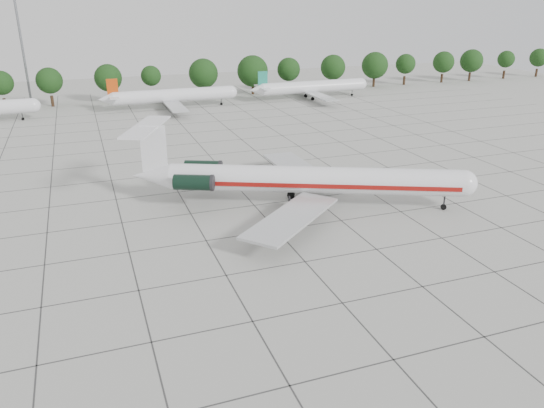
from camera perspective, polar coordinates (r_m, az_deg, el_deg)
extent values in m
plane|color=#A6A7A0|center=(58.96, 0.50, -2.84)|extent=(260.00, 260.00, 0.00)
cube|color=#383838|center=(72.19, -3.66, 1.78)|extent=(170.00, 170.00, 0.02)
cylinder|color=silver|center=(64.69, 4.61, 2.61)|extent=(33.65, 17.48, 3.25)
sphere|color=silver|center=(67.24, 19.89, 2.11)|extent=(3.25, 3.25, 3.25)
cone|color=silver|center=(67.56, -12.78, 2.96)|extent=(5.82, 4.98, 3.25)
cube|color=maroon|center=(66.32, 4.60, 2.87)|extent=(31.45, 14.17, 0.54)
cube|color=maroon|center=(63.21, 4.61, 1.92)|extent=(31.45, 14.17, 0.54)
cube|color=#B7BABC|center=(73.54, 2.65, 3.90)|extent=(4.74, 14.83, 0.30)
cube|color=#B7BABC|center=(56.90, 2.10, -1.46)|extent=(14.13, 13.08, 0.30)
cube|color=black|center=(68.07, -7.51, 3.72)|extent=(2.50, 2.05, 0.25)
cylinder|color=black|center=(68.71, -7.39, 3.89)|extent=(5.08, 3.64, 1.87)
cube|color=black|center=(63.95, -8.28, 2.51)|extent=(2.50, 2.05, 0.25)
cylinder|color=black|center=(63.32, -8.41, 2.31)|extent=(5.08, 3.64, 1.87)
cube|color=silver|center=(66.44, -12.61, 5.78)|extent=(2.99, 1.54, 5.91)
cube|color=silver|center=(65.98, -13.39, 8.08)|extent=(7.53, 11.98, 0.22)
cylinder|color=black|center=(67.56, 18.02, 0.16)|extent=(0.26, 0.26, 1.87)
cylinder|color=black|center=(67.76, 17.97, -0.31)|extent=(0.74, 0.53, 0.69)
cylinder|color=black|center=(67.85, 2.06, 1.64)|extent=(0.31, 0.31, 1.77)
cylinder|color=black|center=(68.12, 2.05, 1.02)|extent=(1.14, 0.94, 0.98)
cylinder|color=black|center=(63.06, 1.87, 0.07)|extent=(0.31, 0.31, 1.77)
cylinder|color=black|center=(63.35, 1.87, -0.59)|extent=(1.14, 0.94, 0.98)
cylinder|color=silver|center=(126.67, -10.51, 11.42)|extent=(27.20, 3.00, 3.00)
cube|color=#B7BABC|center=(126.72, -10.92, 10.85)|extent=(3.50, 27.20, 0.25)
cube|color=#BC3D0B|center=(124.77, -16.80, 11.95)|extent=(2.40, 0.25, 3.60)
cylinder|color=black|center=(129.11, -11.05, 10.40)|extent=(0.80, 0.45, 0.80)
cylinder|color=black|center=(124.84, -10.70, 10.05)|extent=(0.80, 0.45, 0.80)
cylinder|color=silver|center=(137.49, 4.44, 12.47)|extent=(27.20, 3.00, 3.00)
cube|color=#B7BABC|center=(137.27, 4.03, 11.96)|extent=(3.50, 27.20, 0.25)
cube|color=#1B7C67|center=(132.19, -1.00, 13.31)|extent=(2.40, 0.25, 3.60)
cylinder|color=black|center=(139.49, 3.65, 11.54)|extent=(0.80, 0.45, 0.80)
cylinder|color=black|center=(135.53, 4.40, 11.23)|extent=(0.80, 0.45, 0.80)
cylinder|color=#332114|center=(138.24, -26.80, 9.60)|extent=(0.70, 0.70, 2.50)
sphere|color=black|center=(137.53, -27.13, 11.52)|extent=(5.43, 5.43, 5.43)
cylinder|color=#332114|center=(137.42, -22.55, 10.19)|extent=(0.70, 0.70, 2.50)
sphere|color=black|center=(136.71, -22.84, 12.13)|extent=(5.99, 5.99, 5.99)
cylinder|color=#332114|center=(137.47, -17.00, 10.88)|extent=(0.70, 0.70, 2.50)
sphere|color=black|center=(136.76, -17.22, 12.84)|extent=(6.50, 6.50, 6.50)
cylinder|color=#332114|center=(138.37, -12.73, 11.35)|extent=(0.70, 0.70, 2.50)
sphere|color=black|center=(137.66, -12.89, 13.29)|extent=(4.93, 4.93, 4.93)
cylinder|color=#332114|center=(140.63, -7.30, 11.85)|extent=(0.70, 0.70, 2.50)
sphere|color=black|center=(139.94, -7.39, 13.76)|extent=(7.40, 7.40, 7.40)
cylinder|color=#332114|center=(144.07, -2.07, 12.23)|extent=(0.70, 0.70, 2.50)
sphere|color=black|center=(143.39, -2.10, 14.10)|extent=(8.08, 8.08, 8.08)
cylinder|color=#332114|center=(147.48, 1.78, 12.44)|extent=(0.70, 0.70, 2.50)
sphere|color=black|center=(146.82, 1.81, 14.28)|extent=(6.17, 6.17, 6.17)
cylinder|color=#332114|center=(152.80, 6.50, 12.64)|extent=(0.70, 0.70, 2.50)
sphere|color=black|center=(152.16, 6.58, 14.40)|extent=(6.82, 6.82, 6.82)
cylinder|color=#332114|center=(159.03, 10.88, 12.74)|extent=(0.70, 0.70, 2.50)
sphere|color=black|center=(158.41, 11.00, 14.43)|extent=(7.44, 7.44, 7.44)
cylinder|color=#332114|center=(164.41, 14.03, 12.77)|extent=(0.70, 0.70, 2.50)
sphere|color=black|center=(163.81, 14.18, 14.41)|extent=(5.66, 5.66, 5.66)
cylinder|color=#332114|center=(172.02, 17.79, 12.75)|extent=(0.70, 0.70, 2.50)
sphere|color=black|center=(171.45, 17.97, 14.32)|extent=(6.25, 6.25, 6.25)
cylinder|color=#332114|center=(178.35, 20.47, 12.71)|extent=(0.70, 0.70, 2.50)
sphere|color=black|center=(177.80, 20.67, 14.22)|extent=(6.79, 6.79, 6.79)
cylinder|color=#332114|center=(187.04, 23.66, 12.63)|extent=(0.70, 0.70, 2.50)
sphere|color=black|center=(186.52, 23.88, 14.06)|extent=(5.16, 5.16, 5.16)
cylinder|color=#332114|center=(196.24, 26.55, 12.52)|extent=(0.70, 0.70, 2.50)
sphere|color=black|center=(195.74, 26.79, 13.88)|extent=(5.68, 5.68, 5.68)
cylinder|color=slate|center=(143.27, -25.24, 14.78)|extent=(0.56, 0.56, 25.00)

